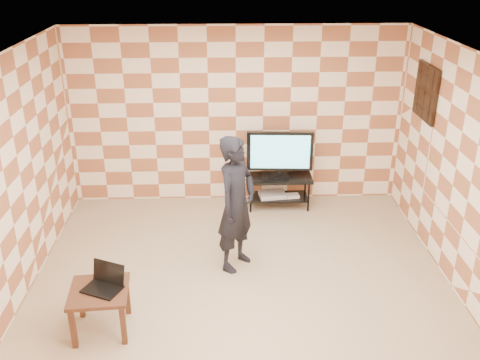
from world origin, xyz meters
name	(u,v)px	position (x,y,z in m)	size (l,w,h in m)	color
floor	(242,290)	(0.00, 0.00, 0.00)	(5.00, 5.00, 0.00)	tan
wall_back	(236,116)	(0.00, 2.50, 1.35)	(5.00, 0.02, 2.70)	#F7E1C3
wall_front	(256,346)	(0.00, -2.50, 1.35)	(5.00, 0.02, 2.70)	#F7E1C3
wall_left	(7,189)	(-2.50, 0.00, 1.35)	(0.02, 5.00, 2.70)	#F7E1C3
wall_right	(471,183)	(2.50, 0.00, 1.35)	(0.02, 5.00, 2.70)	#F7E1C3
ceiling	(242,60)	(0.00, 0.00, 2.70)	(5.00, 5.00, 0.02)	white
wall_art	(426,92)	(2.47, 1.55, 1.95)	(0.04, 0.72, 0.72)	black
tv_stand	(279,185)	(0.64, 2.16, 0.37)	(0.99, 0.45, 0.50)	black
tv	(280,152)	(0.64, 2.16, 0.89)	(0.98, 0.20, 0.71)	black
dvd_player	(272,194)	(0.55, 2.16, 0.21)	(0.39, 0.28, 0.07)	#B5B5B8
game_console	(292,196)	(0.85, 2.13, 0.19)	(0.19, 0.14, 0.04)	silver
side_table	(99,297)	(-1.49, -0.65, 0.41)	(0.64, 0.64, 0.50)	#332013
laptop	(105,283)	(-1.43, -0.61, 0.55)	(0.46, 0.42, 0.25)	black
person	(236,204)	(-0.05, 0.54, 0.86)	(0.63, 0.41, 1.72)	black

